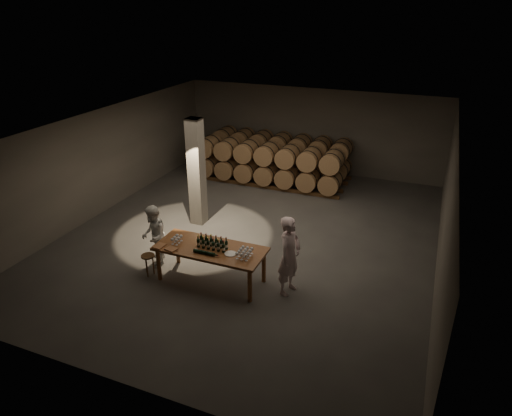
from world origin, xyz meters
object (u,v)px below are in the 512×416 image
at_px(notebook_near, 171,249).
at_px(person_woman, 154,236).
at_px(person_man, 289,256).
at_px(bottle_cluster, 212,244).
at_px(stool, 148,259).
at_px(plate, 230,254).
at_px(tasting_table, 210,252).

xyz_separation_m(notebook_near, person_woman, (-0.88, 0.57, -0.12)).
relative_size(person_man, person_woman, 1.19).
bearing_deg(bottle_cluster, person_man, 8.31).
height_order(stool, person_woman, person_woman).
height_order(person_man, person_woman, person_man).
distance_m(stool, person_man, 3.48).
bearing_deg(stool, plate, 7.11).
bearing_deg(stool, notebook_near, -5.42).
relative_size(stool, person_man, 0.29).
relative_size(bottle_cluster, person_man, 0.38).
bearing_deg(plate, person_man, 15.25).
height_order(notebook_near, person_man, person_man).
bearing_deg(person_man, plate, 117.10).
relative_size(plate, person_man, 0.15).
xyz_separation_m(plate, person_man, (1.29, 0.35, 0.04)).
bearing_deg(stool, tasting_table, 12.57).
relative_size(notebook_near, person_woman, 0.16).
distance_m(notebook_near, person_woman, 1.05).
xyz_separation_m(bottle_cluster, person_man, (1.80, 0.26, -0.06)).
relative_size(bottle_cluster, person_woman, 0.46).
bearing_deg(plate, person_woman, 173.80).
bearing_deg(tasting_table, stool, -167.43).
bearing_deg(person_man, stool, 112.12).
distance_m(bottle_cluster, notebook_near, 0.96).
bearing_deg(person_woman, plate, 54.11).
bearing_deg(tasting_table, person_man, 8.33).
xyz_separation_m(notebook_near, person_man, (2.65, 0.68, 0.03)).
xyz_separation_m(plate, notebook_near, (-1.36, -0.33, 0.01)).
distance_m(plate, notebook_near, 1.40).
xyz_separation_m(plate, stool, (-2.10, -0.26, -0.46)).
bearing_deg(person_woman, notebook_near, 27.03).
bearing_deg(notebook_near, person_woman, 159.11).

